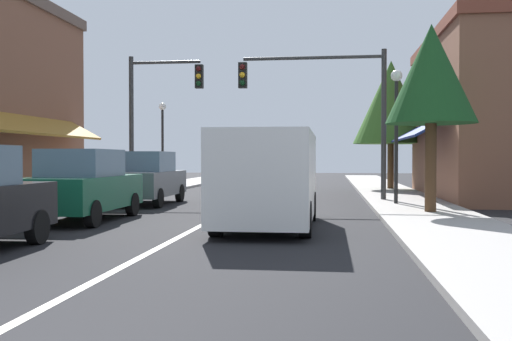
{
  "coord_description": "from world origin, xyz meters",
  "views": [
    {
      "loc": [
        2.94,
        -3.27,
        1.56
      ],
      "look_at": [
        0.57,
        15.44,
        1.15
      ],
      "focal_mm": 41.02,
      "sensor_mm": 36.0,
      "label": 1
    }
  ],
  "objects_px": {
    "traffic_signal_mast_arm": "(330,98)",
    "parked_car_third_left": "(146,178)",
    "street_lamp_right_mid": "(396,114)",
    "parked_car_second_left": "(83,185)",
    "van_in_lane": "(269,176)",
    "street_lamp_left_far": "(162,130)",
    "traffic_signal_left_corner": "(155,104)",
    "tree_right_far": "(391,102)",
    "tree_right_near": "(431,75)"
  },
  "relations": [
    {
      "from": "street_lamp_left_far",
      "to": "traffic_signal_mast_arm",
      "type": "bearing_deg",
      "value": -40.2
    },
    {
      "from": "traffic_signal_mast_arm",
      "to": "street_lamp_left_far",
      "type": "distance_m",
      "value": 10.58
    },
    {
      "from": "parked_car_second_left",
      "to": "van_in_lane",
      "type": "distance_m",
      "value": 4.77
    },
    {
      "from": "van_in_lane",
      "to": "traffic_signal_left_corner",
      "type": "relative_size",
      "value": 0.94
    },
    {
      "from": "parked_car_second_left",
      "to": "traffic_signal_left_corner",
      "type": "height_order",
      "value": "traffic_signal_left_corner"
    },
    {
      "from": "traffic_signal_mast_arm",
      "to": "parked_car_third_left",
      "type": "bearing_deg",
      "value": -163.7
    },
    {
      "from": "street_lamp_right_mid",
      "to": "traffic_signal_mast_arm",
      "type": "bearing_deg",
      "value": 139.06
    },
    {
      "from": "van_in_lane",
      "to": "parked_car_third_left",
      "type": "bearing_deg",
      "value": 128.74
    },
    {
      "from": "parked_car_third_left",
      "to": "street_lamp_right_mid",
      "type": "height_order",
      "value": "street_lamp_right_mid"
    },
    {
      "from": "parked_car_second_left",
      "to": "tree_right_far",
      "type": "relative_size",
      "value": 0.67
    },
    {
      "from": "tree_right_far",
      "to": "traffic_signal_mast_arm",
      "type": "bearing_deg",
      "value": -110.88
    },
    {
      "from": "tree_right_far",
      "to": "traffic_signal_left_corner",
      "type": "bearing_deg",
      "value": -148.04
    },
    {
      "from": "street_lamp_left_far",
      "to": "street_lamp_right_mid",
      "type": "bearing_deg",
      "value": -40.36
    },
    {
      "from": "traffic_signal_mast_arm",
      "to": "street_lamp_right_mid",
      "type": "xyz_separation_m",
      "value": [
        2.07,
        -1.79,
        -0.71
      ]
    },
    {
      "from": "traffic_signal_left_corner",
      "to": "van_in_lane",
      "type": "bearing_deg",
      "value": -59.38
    },
    {
      "from": "street_lamp_right_mid",
      "to": "parked_car_second_left",
      "type": "bearing_deg",
      "value": -147.67
    },
    {
      "from": "van_in_lane",
      "to": "street_lamp_right_mid",
      "type": "xyz_separation_m",
      "value": [
        3.43,
        5.93,
        1.81
      ]
    },
    {
      "from": "tree_right_far",
      "to": "parked_car_second_left",
      "type": "bearing_deg",
      "value": -121.78
    },
    {
      "from": "street_lamp_right_mid",
      "to": "street_lamp_left_far",
      "type": "relative_size",
      "value": 1.02
    },
    {
      "from": "parked_car_third_left",
      "to": "traffic_signal_mast_arm",
      "type": "xyz_separation_m",
      "value": [
        6.1,
        1.78,
        2.79
      ]
    },
    {
      "from": "traffic_signal_left_corner",
      "to": "parked_car_third_left",
      "type": "bearing_deg",
      "value": -78.05
    },
    {
      "from": "traffic_signal_left_corner",
      "to": "tree_right_far",
      "type": "xyz_separation_m",
      "value": [
        9.61,
        5.99,
        0.53
      ]
    },
    {
      "from": "tree_right_near",
      "to": "tree_right_far",
      "type": "bearing_deg",
      "value": 89.21
    },
    {
      "from": "parked_car_second_left",
      "to": "street_lamp_right_mid",
      "type": "xyz_separation_m",
      "value": [
        8.13,
        5.14,
        2.08
      ]
    },
    {
      "from": "van_in_lane",
      "to": "street_lamp_left_far",
      "type": "bearing_deg",
      "value": 114.9
    },
    {
      "from": "van_in_lane",
      "to": "traffic_signal_mast_arm",
      "type": "bearing_deg",
      "value": 80.15
    },
    {
      "from": "parked_car_third_left",
      "to": "tree_right_near",
      "type": "height_order",
      "value": "tree_right_near"
    },
    {
      "from": "parked_car_third_left",
      "to": "tree_right_far",
      "type": "distance_m",
      "value": 13.24
    },
    {
      "from": "parked_car_second_left",
      "to": "van_in_lane",
      "type": "bearing_deg",
      "value": -10.14
    },
    {
      "from": "traffic_signal_mast_arm",
      "to": "street_lamp_left_far",
      "type": "relative_size",
      "value": 1.26
    },
    {
      "from": "traffic_signal_mast_arm",
      "to": "traffic_signal_left_corner",
      "type": "xyz_separation_m",
      "value": [
        -6.78,
        1.42,
        -0.03
      ]
    },
    {
      "from": "parked_car_second_left",
      "to": "traffic_signal_mast_arm",
      "type": "xyz_separation_m",
      "value": [
        6.06,
        6.94,
        2.79
      ]
    },
    {
      "from": "tree_right_near",
      "to": "parked_car_third_left",
      "type": "bearing_deg",
      "value": 162.3
    },
    {
      "from": "parked_car_second_left",
      "to": "tree_right_near",
      "type": "bearing_deg",
      "value": 14.51
    },
    {
      "from": "traffic_signal_mast_arm",
      "to": "tree_right_near",
      "type": "bearing_deg",
      "value": -59.83
    },
    {
      "from": "street_lamp_left_far",
      "to": "parked_car_second_left",
      "type": "bearing_deg",
      "value": -81.73
    },
    {
      "from": "tree_right_near",
      "to": "van_in_lane",
      "type": "bearing_deg",
      "value": -142.04
    },
    {
      "from": "van_in_lane",
      "to": "traffic_signal_mast_arm",
      "type": "distance_m",
      "value": 8.24
    },
    {
      "from": "parked_car_third_left",
      "to": "street_lamp_left_far",
      "type": "relative_size",
      "value": 0.97
    },
    {
      "from": "parked_car_second_left",
      "to": "parked_car_third_left",
      "type": "distance_m",
      "value": 5.15
    },
    {
      "from": "parked_car_third_left",
      "to": "tree_right_far",
      "type": "bearing_deg",
      "value": 45.42
    },
    {
      "from": "traffic_signal_mast_arm",
      "to": "street_lamp_left_far",
      "type": "bearing_deg",
      "value": 139.8
    },
    {
      "from": "van_in_lane",
      "to": "traffic_signal_mast_arm",
      "type": "height_order",
      "value": "traffic_signal_mast_arm"
    },
    {
      "from": "van_in_lane",
      "to": "tree_right_far",
      "type": "xyz_separation_m",
      "value": [
        4.2,
        15.14,
        3.02
      ]
    },
    {
      "from": "traffic_signal_mast_arm",
      "to": "tree_right_near",
      "type": "xyz_separation_m",
      "value": [
        2.66,
        -4.58,
        0.1
      ]
    },
    {
      "from": "traffic_signal_left_corner",
      "to": "street_lamp_left_far",
      "type": "xyz_separation_m",
      "value": [
        -1.28,
        5.39,
        -0.74
      ]
    },
    {
      "from": "tree_right_near",
      "to": "traffic_signal_mast_arm",
      "type": "bearing_deg",
      "value": 120.17
    },
    {
      "from": "parked_car_second_left",
      "to": "street_lamp_right_mid",
      "type": "height_order",
      "value": "street_lamp_right_mid"
    },
    {
      "from": "tree_right_near",
      "to": "traffic_signal_left_corner",
      "type": "bearing_deg",
      "value": 147.56
    },
    {
      "from": "parked_car_second_left",
      "to": "street_lamp_left_far",
      "type": "relative_size",
      "value": 0.97
    }
  ]
}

